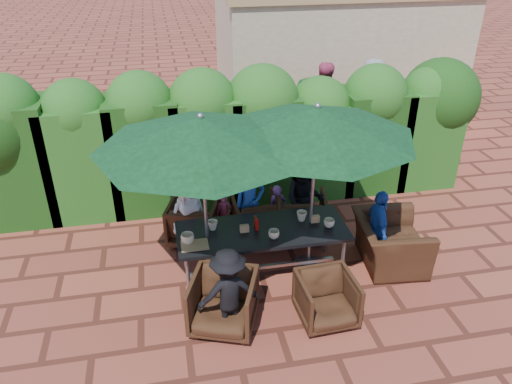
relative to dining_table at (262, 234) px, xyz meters
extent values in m
plane|color=brown|center=(-0.02, 0.00, -0.67)|extent=(80.00, 80.00, 0.00)
cube|color=black|center=(0.00, 0.00, 0.05)|extent=(2.30, 0.90, 0.05)
cube|color=gray|center=(0.00, 0.00, -0.55)|extent=(2.10, 0.05, 0.05)
cylinder|color=gray|center=(-1.05, -0.35, -0.32)|extent=(0.05, 0.05, 0.70)
cylinder|color=gray|center=(-1.05, 0.35, -0.32)|extent=(0.05, 0.05, 0.70)
cylinder|color=gray|center=(1.05, -0.35, -0.32)|extent=(0.05, 0.05, 0.70)
cylinder|color=gray|center=(1.05, 0.35, -0.32)|extent=(0.05, 0.05, 0.70)
cylinder|color=gray|center=(-0.75, -0.02, -0.66)|extent=(0.44, 0.44, 0.03)
cylinder|color=gray|center=(-0.75, -0.02, 0.53)|extent=(0.04, 0.04, 2.40)
cone|color=black|center=(-0.75, -0.02, 1.55)|extent=(2.62, 2.62, 0.38)
sphere|color=gray|center=(-0.75, -0.02, 1.75)|extent=(0.08, 0.08, 0.08)
cylinder|color=gray|center=(0.69, 0.06, -0.66)|extent=(0.44, 0.44, 0.03)
cylinder|color=gray|center=(0.69, 0.06, 0.53)|extent=(0.04, 0.04, 2.40)
cone|color=black|center=(0.69, 0.06, 1.55)|extent=(2.56, 2.56, 0.38)
sphere|color=gray|center=(0.69, 0.06, 1.75)|extent=(0.08, 0.08, 0.08)
imported|color=black|center=(-0.86, 1.04, -0.30)|extent=(0.90, 0.87, 0.75)
imported|color=black|center=(0.11, 1.00, -0.30)|extent=(0.74, 0.70, 0.74)
imported|color=black|center=(0.80, 0.87, -0.29)|extent=(0.89, 0.85, 0.78)
imported|color=black|center=(-0.67, -0.90, -0.28)|extent=(0.96, 0.93, 0.78)
imported|color=black|center=(0.60, -1.04, -0.33)|extent=(0.71, 0.67, 0.70)
imported|color=black|center=(1.86, -0.09, -0.21)|extent=(0.81, 1.14, 0.94)
imported|color=white|center=(-0.94, 0.89, -0.11)|extent=(0.64, 0.51, 1.14)
imported|color=#204FAE|center=(0.00, 0.92, -0.03)|extent=(0.52, 0.45, 1.28)
imported|color=black|center=(0.85, 0.88, -0.04)|extent=(0.70, 0.57, 1.27)
imported|color=black|center=(-0.61, -0.99, -0.10)|extent=(0.77, 0.40, 1.16)
imported|color=#204FAE|center=(1.67, -0.02, -0.10)|extent=(0.41, 0.71, 1.16)
imported|color=#CC4876|center=(-0.38, 1.07, -0.30)|extent=(0.29, 0.25, 0.75)
imported|color=#974EA9|center=(0.47, 1.04, -0.27)|extent=(0.32, 0.28, 0.81)
imported|color=#227F2E|center=(1.77, 4.05, 0.13)|extent=(1.57, 1.23, 1.61)
imported|color=#CC4876|center=(2.23, 4.33, 0.24)|extent=(0.92, 0.60, 1.83)
imported|color=gray|center=(3.36, 4.36, 0.24)|extent=(1.29, 1.04, 1.83)
imported|color=beige|center=(-1.01, -0.13, 0.14)|extent=(0.17, 0.17, 0.14)
imported|color=beige|center=(-0.65, 0.14, 0.14)|extent=(0.14, 0.14, 0.13)
imported|color=beige|center=(0.11, -0.23, 0.13)|extent=(0.15, 0.15, 0.12)
imported|color=beige|center=(0.58, 0.13, 0.14)|extent=(0.15, 0.15, 0.14)
imported|color=beige|center=(0.90, -0.11, 0.13)|extent=(0.15, 0.15, 0.12)
cylinder|color=#B20C0A|center=(-0.07, 0.00, 0.16)|extent=(0.04, 0.04, 0.17)
cylinder|color=#4C230C|center=(-0.08, 0.09, 0.16)|extent=(0.04, 0.04, 0.17)
cube|color=#A17A4E|center=(-0.93, -0.21, 0.08)|extent=(0.35, 0.25, 0.02)
cube|color=tan|center=(-0.24, 0.00, 0.13)|extent=(0.12, 0.06, 0.10)
cube|color=tan|center=(0.75, 0.04, 0.13)|extent=(0.12, 0.06, 0.10)
cube|color=#173D10|center=(-3.52, 2.30, 0.33)|extent=(1.15, 0.95, 2.01)
sphere|color=#173D10|center=(-3.52, 2.30, 1.24)|extent=(1.06, 1.06, 1.06)
cube|color=#173D10|center=(-2.52, 2.30, 0.28)|extent=(1.15, 0.95, 1.90)
sphere|color=#173D10|center=(-2.52, 2.30, 1.13)|extent=(1.01, 1.01, 1.01)
cube|color=#173D10|center=(-1.52, 2.30, 0.30)|extent=(1.15, 0.95, 1.95)
sphere|color=#173D10|center=(-1.52, 2.30, 1.18)|extent=(1.06, 1.06, 1.06)
cube|color=#173D10|center=(-0.52, 2.30, 0.28)|extent=(1.15, 0.95, 1.91)
sphere|color=#173D10|center=(-0.52, 2.30, 1.13)|extent=(1.13, 1.13, 1.13)
cube|color=#173D10|center=(0.48, 2.30, 0.26)|extent=(1.15, 0.95, 1.88)
sphere|color=#173D10|center=(0.48, 2.30, 1.10)|extent=(1.22, 1.22, 1.22)
cube|color=#173D10|center=(1.48, 2.30, 0.17)|extent=(1.15, 0.95, 1.69)
sphere|color=#173D10|center=(1.48, 2.30, 0.91)|extent=(1.08, 1.08, 1.08)
cube|color=#173D10|center=(2.48, 2.30, 0.24)|extent=(1.15, 0.95, 1.84)
sphere|color=#173D10|center=(2.48, 2.30, 1.06)|extent=(1.11, 1.11, 1.11)
cube|color=#173D10|center=(3.48, 2.30, 0.23)|extent=(1.15, 0.95, 1.82)
sphere|color=#173D10|center=(3.48, 2.30, 1.04)|extent=(0.95, 0.95, 0.95)
sphere|color=#173D10|center=(3.78, 2.40, 0.93)|extent=(1.40, 1.40, 1.40)
cube|color=beige|center=(3.48, 7.00, 0.93)|extent=(6.00, 3.00, 3.20)
camera|label=1|loc=(-1.18, -5.53, 3.75)|focal=35.00mm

